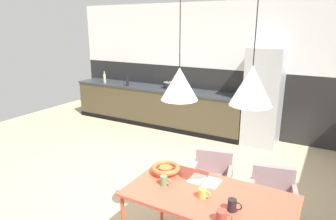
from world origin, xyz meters
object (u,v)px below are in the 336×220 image
Objects in this scene: pendant_lamp_over_table_near at (179,84)px; pendant_lamp_over_table_far at (252,86)px; armchair_facing_counter at (272,193)px; fruit_bowl at (166,168)px; mug_glass_clear at (222,216)px; bottle_vinegar_dark at (105,78)px; mug_dark_espresso at (233,205)px; armchair_by_stool at (212,173)px; refrigerator_column at (263,97)px; cooking_pot at (168,85)px; open_book at (204,181)px; mug_short_terracotta at (203,193)px; mug_tall_blue at (164,181)px; bottle_wine_green at (127,80)px; dining_table at (209,200)px.

pendant_lamp_over_table_far is at bearing 3.17° from pendant_lamp_over_table_near.
armchair_facing_counter is 1.21m from fruit_bowl.
pendant_lamp_over_table_near is 0.61m from pendant_lamp_over_table_far.
mug_glass_clear is 5.54m from bottle_vinegar_dark.
mug_dark_espresso is at bearing -38.14° from bottle_vinegar_dark.
refrigerator_column is at bearing -103.89° from armchair_by_stool.
pendant_lamp_over_table_far is at bearing 73.20° from mug_dark_espresso.
cooking_pot is at bearing -55.94° from armchair_facing_counter.
pendant_lamp_over_table_near is at bearing 77.61° from armchair_by_stool.
armchair_by_stool is 2.44× the size of open_book.
mug_tall_blue is (-0.41, 0.02, 0.00)m from mug_short_terracotta.
cooking_pot reaches higher than armchair_by_stool.
refrigerator_column is 1.78× the size of pendant_lamp_over_table_near.
dining_table is at bearing -43.95° from bottle_wine_green.
armchair_facing_counter is 6.43× the size of mug_tall_blue.
refrigerator_column reaches higher than bottle_wine_green.
refrigerator_column is 3.47m from mug_short_terracotta.
pendant_lamp_over_table_near is at bearing 35.23° from armchair_facing_counter.
bottle_wine_green is at bearing 131.47° from mug_tall_blue.
mug_dark_espresso is 4.89m from bottle_wine_green.
mug_glass_clear is 1.07× the size of mug_dark_espresso.
fruit_bowl is 1.31m from pendant_lamp_over_table_far.
mug_dark_espresso is 0.12× the size of pendant_lamp_over_table_near.
refrigerator_column is 15.50× the size of mug_short_terracotta.
mug_short_terracotta is 0.97× the size of mug_dark_espresso.
mug_dark_espresso is at bearing -106.80° from pendant_lamp_over_table_far.
armchair_facing_counter is 5.59× the size of mug_glass_clear.
bottle_vinegar_dark is at bearing -173.28° from cooking_pot.
mug_tall_blue is 4.34m from bottle_wine_green.
bottle_wine_green is (-3.00, 2.29, 0.55)m from armchair_by_stool.
pendant_lamp_over_table_near reaches higher than dining_table.
refrigerator_column is 3.24m from fruit_bowl.
pendant_lamp_over_table_near is at bearing -127.19° from open_book.
mug_glass_clear is at bearing 101.08° from armchair_by_stool.
refrigerator_column is at bearing 99.69° from pendant_lamp_over_table_far.
mug_tall_blue is at bearing 158.75° from mug_glass_clear.
mug_glass_clear is (0.78, -0.48, -0.01)m from fruit_bowl.
mug_glass_clear is 0.18m from mug_dark_espresso.
dining_table is 0.58m from fruit_bowl.
cooking_pot is 0.99m from bottle_wine_green.
mug_glass_clear reaches higher than armchair_by_stool.
refrigerator_column reaches higher than mug_tall_blue.
mug_dark_espresso reaches higher than mug_glass_clear.
mug_dark_espresso is 0.12× the size of pendant_lamp_over_table_far.
bottle_wine_green is (-3.31, 3.20, 0.32)m from dining_table.
mug_dark_espresso is (0.26, -0.14, 0.10)m from dining_table.
open_book is at bearing -87.47° from refrigerator_column.
refrigerator_column is 13.96× the size of mug_glass_clear.
mug_short_terracotta is (0.10, -0.28, 0.04)m from open_book.
mug_tall_blue is at bearing -48.53° from bottle_wine_green.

